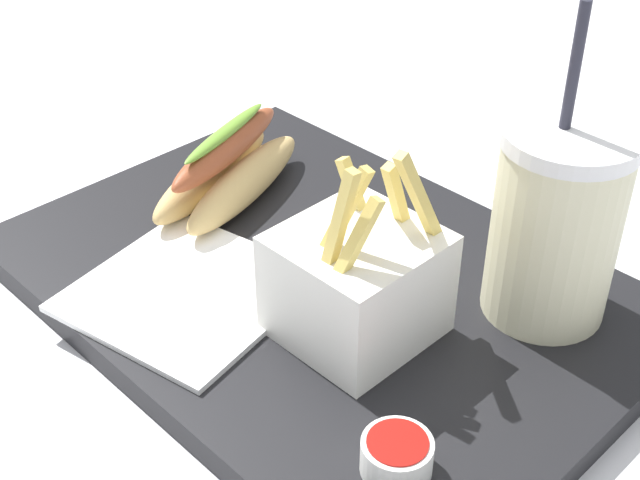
{
  "coord_description": "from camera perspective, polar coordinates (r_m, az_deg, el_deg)",
  "views": [
    {
      "loc": [
        -0.35,
        0.34,
        0.39
      ],
      "look_at": [
        0.0,
        0.0,
        0.05
      ],
      "focal_mm": 49.29,
      "sensor_mm": 36.0,
      "label": 1
    }
  ],
  "objects": [
    {
      "name": "napkin_stack",
      "position": [
        0.6,
        -8.57,
        -3.34
      ],
      "size": [
        0.16,
        0.16,
        0.0
      ],
      "primitive_type": "cube",
      "rotation": [
        0.0,
        0.0,
        0.2
      ],
      "color": "white",
      "rests_on": "food_tray"
    },
    {
      "name": "ground_plane",
      "position": [
        0.63,
        -0.0,
        -4.46
      ],
      "size": [
        2.4,
        2.4,
        0.02
      ],
      "primitive_type": "cube",
      "color": "silver"
    },
    {
      "name": "fries_basket",
      "position": [
        0.55,
        2.45,
        -2.77
      ],
      "size": [
        0.09,
        0.1,
        0.13
      ],
      "color": "white",
      "rests_on": "food_tray"
    },
    {
      "name": "soda_cup",
      "position": [
        0.57,
        15.06,
        1.05
      ],
      "size": [
        0.08,
        0.08,
        0.21
      ],
      "color": "beige",
      "rests_on": "food_tray"
    },
    {
      "name": "hot_dog_1",
      "position": [
        0.69,
        -6.0,
        4.51
      ],
      "size": [
        0.11,
        0.17,
        0.06
      ],
      "color": "tan",
      "rests_on": "food_tray"
    },
    {
      "name": "ketchup_cup_1",
      "position": [
        0.48,
        5.01,
        -13.69
      ],
      "size": [
        0.04,
        0.04,
        0.02
      ],
      "color": "white",
      "rests_on": "food_tray"
    },
    {
      "name": "food_tray",
      "position": [
        0.62,
        -0.0,
        -3.03
      ],
      "size": [
        0.44,
        0.31,
        0.02
      ],
      "primitive_type": "cube",
      "color": "black",
      "rests_on": "ground_plane"
    }
  ]
}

